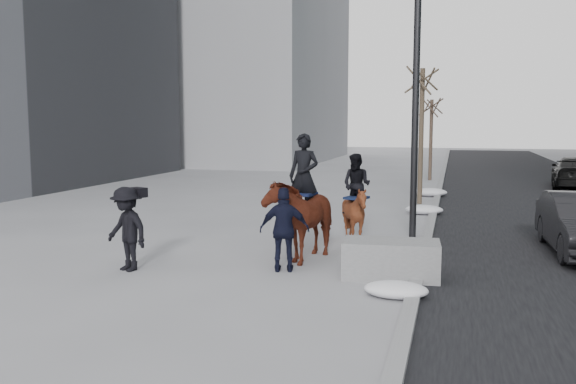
# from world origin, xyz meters

# --- Properties ---
(ground) EXTENTS (120.00, 120.00, 0.00)m
(ground) POSITION_xyz_m (0.00, 0.00, 0.00)
(ground) COLOR gray
(ground) RESTS_ON ground
(road) EXTENTS (8.00, 90.00, 0.01)m
(road) POSITION_xyz_m (7.00, 10.00, 0.01)
(road) COLOR black
(road) RESTS_ON ground
(curb) EXTENTS (0.25, 90.00, 0.12)m
(curb) POSITION_xyz_m (3.00, 10.00, 0.06)
(curb) COLOR gray
(curb) RESTS_ON ground
(planter) EXTENTS (1.95, 1.08, 0.75)m
(planter) POSITION_xyz_m (2.47, -0.10, 0.38)
(planter) COLOR gray
(planter) RESTS_ON ground
(car_far) EXTENTS (2.69, 5.24, 1.46)m
(car_far) POSITION_xyz_m (9.05, 18.63, 0.73)
(car_far) COLOR black
(car_far) RESTS_ON ground
(tree_near) EXTENTS (1.20, 1.20, 5.58)m
(tree_near) POSITION_xyz_m (2.40, 11.17, 2.79)
(tree_near) COLOR #3D3224
(tree_near) RESTS_ON ground
(tree_far) EXTENTS (1.20, 1.20, 4.66)m
(tree_far) POSITION_xyz_m (2.40, 20.65, 2.33)
(tree_far) COLOR #3B2D22
(tree_far) RESTS_ON ground
(mounted_left) EXTENTS (1.37, 2.33, 2.83)m
(mounted_left) POSITION_xyz_m (0.34, 1.19, 1.05)
(mounted_left) COLOR #4F1C0F
(mounted_left) RESTS_ON ground
(mounted_right) EXTENTS (1.58, 1.68, 2.29)m
(mounted_right) POSITION_xyz_m (1.27, 2.97, 0.92)
(mounted_right) COLOR #511E10
(mounted_right) RESTS_ON ground
(feeder) EXTENTS (1.10, 0.97, 1.75)m
(feeder) POSITION_xyz_m (0.29, -0.13, 0.88)
(feeder) COLOR black
(feeder) RESTS_ON ground
(camera_crew) EXTENTS (1.30, 1.05, 1.75)m
(camera_crew) POSITION_xyz_m (-2.88, -0.92, 0.89)
(camera_crew) COLOR black
(camera_crew) RESTS_ON ground
(lamppost) EXTENTS (0.25, 2.04, 9.09)m
(lamppost) POSITION_xyz_m (2.60, 4.47, 4.99)
(lamppost) COLOR black
(lamppost) RESTS_ON ground
(snow_piles) EXTENTS (1.36, 15.77, 0.35)m
(snow_piles) POSITION_xyz_m (2.70, 8.22, 0.16)
(snow_piles) COLOR silver
(snow_piles) RESTS_ON ground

